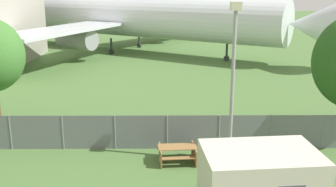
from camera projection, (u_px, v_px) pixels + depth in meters
perimeter_fence at (167, 132)px, 19.16m from camera, size 56.07×0.07×1.73m
airplane at (134, 17)px, 46.89m from camera, size 41.92×33.89×13.73m
portable_cabin at (259, 186)px, 13.19m from camera, size 4.01×2.87×2.54m
picnic_bench_near_cabin at (177, 152)px, 17.82m from camera, size 1.85×1.54×0.76m
light_mast at (233, 67)px, 16.80m from camera, size 0.44×0.44×7.15m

